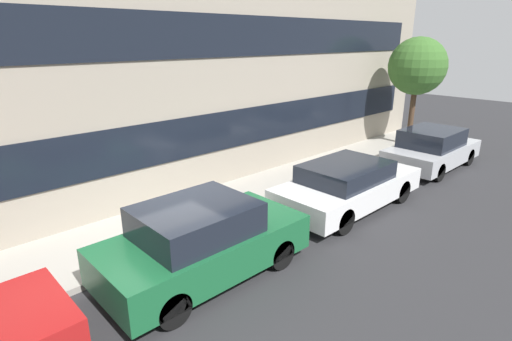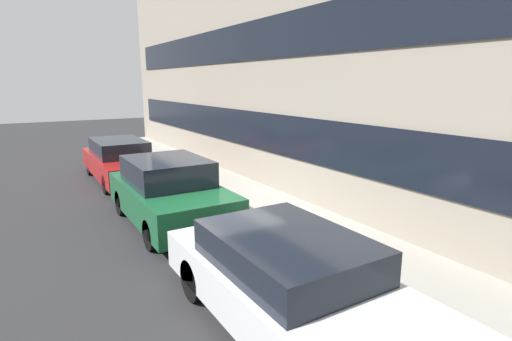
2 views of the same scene
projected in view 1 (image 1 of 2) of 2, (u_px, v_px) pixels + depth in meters
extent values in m
plane|color=#2B2B2D|center=(177.00, 253.00, 8.30)|extent=(56.00, 56.00, 0.00)
cube|color=#A8A399|center=(149.00, 231.00, 9.09)|extent=(28.00, 2.35, 0.12)
cube|color=gray|center=(98.00, 54.00, 9.00)|extent=(28.00, 0.90, 7.82)
cube|color=black|center=(118.00, 151.00, 9.37)|extent=(25.76, 0.04, 1.10)
cube|color=black|center=(105.00, 35.00, 8.55)|extent=(25.76, 0.04, 1.10)
cube|color=#195B33|center=(204.00, 248.00, 7.37)|extent=(3.87, 1.81, 0.69)
cube|color=black|center=(196.00, 220.00, 7.07)|extent=(2.01, 1.60, 0.55)
cylinder|color=black|center=(227.00, 226.00, 8.80)|extent=(0.60, 0.18, 0.60)
cylinder|color=black|center=(281.00, 254.00, 7.67)|extent=(0.60, 0.18, 0.60)
cylinder|color=black|center=(124.00, 267.00, 7.24)|extent=(0.60, 0.18, 0.60)
cylinder|color=black|center=(173.00, 309.00, 6.11)|extent=(0.60, 0.18, 0.60)
cube|color=silver|center=(348.00, 189.00, 10.39)|extent=(4.33, 1.81, 0.57)
cube|color=black|center=(346.00, 172.00, 10.12)|extent=(2.25, 1.60, 0.44)
cylinder|color=black|center=(350.00, 177.00, 11.90)|extent=(0.62, 0.18, 0.62)
cylinder|color=black|center=(402.00, 191.00, 10.77)|extent=(0.62, 0.18, 0.62)
cylinder|color=black|center=(290.00, 201.00, 10.15)|extent=(0.62, 0.18, 0.62)
cylinder|color=black|center=(344.00, 221.00, 9.02)|extent=(0.62, 0.18, 0.62)
cube|color=#B2B5BA|center=(432.00, 153.00, 13.62)|extent=(3.92, 1.76, 0.57)
cube|color=black|center=(432.00, 138.00, 13.34)|extent=(2.04, 1.55, 0.57)
cylinder|color=black|center=(424.00, 148.00, 15.02)|extent=(0.58, 0.18, 0.58)
cylinder|color=black|center=(469.00, 157.00, 13.93)|extent=(0.58, 0.18, 0.58)
cylinder|color=black|center=(392.00, 161.00, 13.44)|extent=(0.58, 0.18, 0.58)
cylinder|color=black|center=(439.00, 172.00, 12.35)|extent=(0.58, 0.18, 0.58)
cylinder|color=#473323|center=(412.00, 114.00, 15.90)|extent=(0.21, 0.21, 2.49)
sphere|color=#386628|center=(417.00, 66.00, 15.32)|extent=(2.19, 2.19, 2.19)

